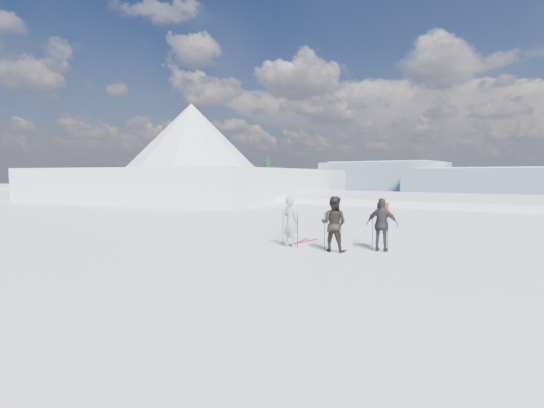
{
  "coord_description": "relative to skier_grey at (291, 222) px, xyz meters",
  "views": [
    {
      "loc": [
        5.62,
        -9.06,
        2.43
      ],
      "look_at": [
        -2.5,
        3.0,
        1.41
      ],
      "focal_mm": 28.0,
      "sensor_mm": 36.0,
      "label": 1
    }
  ],
  "objects": [
    {
      "name": "backpack",
      "position": [
        2.78,
        1.11,
        1.07
      ],
      "size": [
        0.4,
        0.29,
        0.46
      ],
      "primitive_type": "cube",
      "rotation": [
        0.0,
        0.0,
        3.41
      ],
      "color": "red",
      "rests_on": "skier_pack"
    },
    {
      "name": "skis_loose",
      "position": [
        -0.16,
        1.01,
        -0.84
      ],
      "size": [
        0.47,
        1.7,
        0.03
      ],
      "color": "black",
      "rests_on": "ground"
    },
    {
      "name": "near_ridge",
      "position": [
        -24.81,
        26.33,
        -4.33
      ],
      "size": [
        31.37,
        35.68,
        25.62
      ],
      "color": "white",
      "rests_on": "ground"
    },
    {
      "name": "skier_grey",
      "position": [
        0.0,
        0.0,
        0.0
      ],
      "size": [
        0.7,
        0.54,
        1.7
      ],
      "primitive_type": "imported",
      "rotation": [
        0.0,
        0.0,
        2.91
      ],
      "color": "#91969F",
      "rests_on": "ground"
    },
    {
      "name": "ski_poles",
      "position": [
        1.46,
        0.22,
        -0.25
      ],
      "size": [
        3.33,
        0.93,
        1.26
      ],
      "color": "black",
      "rests_on": "ground"
    },
    {
      "name": "skier_pack",
      "position": [
        2.85,
        0.87,
        -0.01
      ],
      "size": [
        1.06,
        0.66,
        1.69
      ],
      "primitive_type": "imported",
      "rotation": [
        0.0,
        0.0,
        3.41
      ],
      "color": "black",
      "rests_on": "ground"
    },
    {
      "name": "skier_dark",
      "position": [
        1.59,
        0.0,
        0.03
      ],
      "size": [
        0.92,
        0.76,
        1.75
      ],
      "primitive_type": "imported",
      "rotation": [
        0.0,
        0.0,
        3.26
      ],
      "color": "black",
      "rests_on": "ground"
    },
    {
      "name": "lake_basin",
      "position": [
        1.75,
        26.99,
        -7.35
      ],
      "size": [
        820.0,
        820.0,
        71.62
      ],
      "color": "white",
      "rests_on": "ground"
    }
  ]
}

